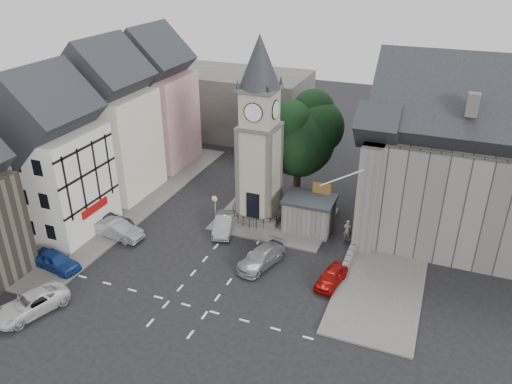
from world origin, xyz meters
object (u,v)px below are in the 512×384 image
at_px(pedestrian, 347,230).
at_px(clock_tower, 259,133).
at_px(stone_shelter, 309,214).
at_px(car_east_red, 331,277).
at_px(car_west_blue, 56,261).

bearing_deg(pedestrian, clock_tower, -15.30).
bearing_deg(stone_shelter, car_east_red, -61.64).
bearing_deg(pedestrian, stone_shelter, -16.43).
bearing_deg(car_east_red, clock_tower, 149.30).
bearing_deg(car_west_blue, clock_tower, -31.41).
bearing_deg(pedestrian, car_west_blue, 23.31).
height_order(stone_shelter, car_east_red, stone_shelter).
bearing_deg(clock_tower, car_west_blue, -130.80).
height_order(car_west_blue, car_east_red, car_west_blue).
height_order(clock_tower, stone_shelter, clock_tower).
distance_m(car_west_blue, car_east_red, 20.90).
relative_size(car_west_blue, pedestrian, 2.24).
height_order(car_west_blue, pedestrian, pedestrian).
bearing_deg(car_east_red, pedestrian, 102.46).
height_order(stone_shelter, pedestrian, stone_shelter).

